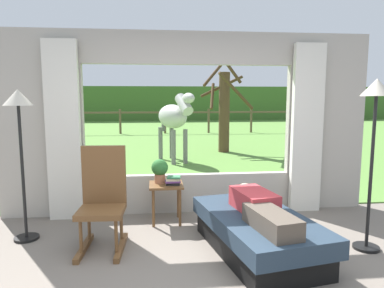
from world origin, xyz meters
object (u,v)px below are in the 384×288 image
floor_lamp_left (19,119)px  rocking_chair (103,199)px  reclining_person (259,207)px  pasture_tree (224,107)px  book_stack (173,181)px  side_table (166,191)px  horse (174,117)px  recliner_sofa (257,233)px  floor_lamp_right (375,113)px  potted_plant (160,169)px

floor_lamp_left → rocking_chair: bearing=-18.0°
reclining_person → pasture_tree: (0.99, 6.92, 0.83)m
book_stack → side_table: bearing=143.8°
floor_lamp_left → book_stack: bearing=11.1°
floor_lamp_left → horse: (1.99, 4.72, -0.25)m
recliner_sofa → reclining_person: reclining_person is taller
recliner_sofa → horse: (-0.59, 5.36, 0.94)m
side_table → floor_lamp_right: size_ratio=0.28×
side_table → floor_lamp_right: (2.15, -1.08, 1.06)m
pasture_tree → potted_plant: bearing=-109.2°
recliner_sofa → side_table: 1.41m
rocking_chair → book_stack: 1.03m
horse → pasture_tree: pasture_tree is taller
pasture_tree → recliner_sofa: bearing=-98.2°
rocking_chair → potted_plant: (0.64, 0.77, 0.16)m
rocking_chair → floor_lamp_right: floor_lamp_right is taller
recliner_sofa → rocking_chair: size_ratio=1.64×
book_stack → pasture_tree: bearing=72.7°
reclining_person → side_table: 1.44m
rocking_chair → floor_lamp_left: bearing=165.1°
rocking_chair → floor_lamp_right: 3.04m
floor_lamp_right → recliner_sofa: bearing=178.5°
pasture_tree → reclining_person: bearing=-98.2°
side_table → floor_lamp_left: size_ratio=0.30×
horse → recliner_sofa: bearing=75.3°
rocking_chair → horse: horse is taller
rocking_chair → side_table: size_ratio=2.15×
floor_lamp_right → reclining_person: bearing=-179.2°
floor_lamp_left → pasture_tree: 7.18m
recliner_sofa → floor_lamp_left: 2.91m
reclining_person → side_table: (-0.93, 1.09, -0.10)m
floor_lamp_right → horse: bearing=108.6°
pasture_tree → horse: bearing=-136.4°
book_stack → pasture_tree: 6.21m
reclining_person → floor_lamp_right: bearing=-10.1°
side_table → book_stack: book_stack is taller
floor_lamp_left → floor_lamp_right: size_ratio=0.94×
horse → pasture_tree: size_ratio=0.61×
potted_plant → horse: horse is taller
floor_lamp_right → pasture_tree: (-0.23, 6.90, -0.14)m
side_table → reclining_person: bearing=-49.7°
book_stack → horse: bearing=86.7°
floor_lamp_right → book_stack: bearing=153.9°
reclining_person → recliner_sofa: bearing=79.1°
floor_lamp_left → floor_lamp_right: (3.81, -0.67, 0.08)m
side_table → potted_plant: 0.29m
reclining_person → floor_lamp_right: floor_lamp_right is taller
floor_lamp_left → recliner_sofa: bearing=-13.9°
floor_lamp_right → side_table: bearing=153.4°
reclining_person → book_stack: reclining_person is taller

